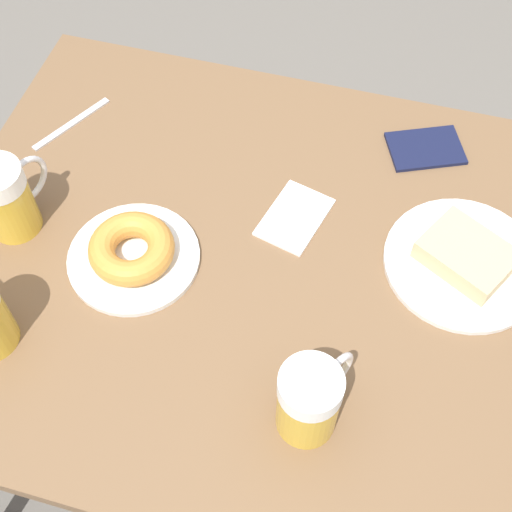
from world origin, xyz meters
The scene contains 9 objects.
ground_plane centered at (0.00, 0.00, 0.00)m, with size 8.00×8.00×0.00m, color #666059.
table centered at (0.00, 0.00, 0.64)m, with size 0.84×1.03×0.70m.
plate_with_cake centered at (0.08, -0.31, 0.72)m, with size 0.25×0.25×0.05m.
plate_with_donut centered at (-0.04, 0.19, 0.72)m, with size 0.21×0.21×0.05m.
beer_mug_center centered at (-0.03, 0.39, 0.77)m, with size 0.13×0.08×0.13m.
beer_mug_right centered at (-0.23, -0.13, 0.77)m, with size 0.12×0.09×0.13m.
napkin_folded centered at (0.10, -0.04, 0.70)m, with size 0.14×0.12×0.00m.
fork centered at (0.20, 0.40, 0.70)m, with size 0.15×0.09×0.00m.
passport_near_edge centered at (0.31, -0.22, 0.70)m, with size 0.13×0.15×0.01m.
Camera 1 is at (-0.58, -0.16, 1.63)m, focal length 50.00 mm.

